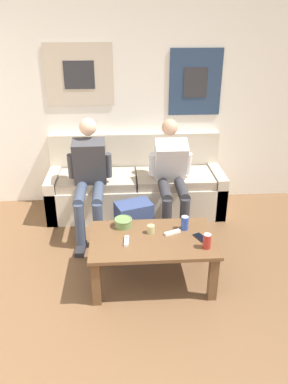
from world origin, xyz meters
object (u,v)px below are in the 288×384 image
at_px(backpack, 134,224).
at_px(game_controller_near_right, 127,241).
at_px(person_seated_adult, 89,175).
at_px(pillar_candle, 151,229).
at_px(coffee_table, 153,246).
at_px(game_controller_near_left, 172,232).
at_px(cell_phone, 201,237).
at_px(couch, 136,187).
at_px(person_seated_teen, 172,173).
at_px(drink_can_red, 207,241).
at_px(drink_can_blue, 185,223).
at_px(ceramic_bowl, 123,222).

xyz_separation_m(backpack, game_controller_near_right, (-0.09, -0.69, 0.24)).
bearing_deg(person_seated_adult, pillar_candle, -56.54).
relative_size(coffee_table, game_controller_near_left, 7.22).
height_order(game_controller_near_left, cell_phone, game_controller_near_left).
relative_size(couch, backpack, 4.62).
xyz_separation_m(person_seated_adult, pillar_candle, (0.57, -0.87, -0.16)).
bearing_deg(game_controller_near_left, person_seated_teen, 83.21).
bearing_deg(pillar_candle, drink_can_red, -30.76).
bearing_deg(drink_can_red, game_controller_near_right, 169.28).
relative_size(person_seated_teen, drink_can_blue, 9.07).
distance_m(couch, ceramic_bowl, 1.18).
relative_size(ceramic_bowl, pillar_candle, 1.89).
bearing_deg(person_seated_teen, game_controller_near_left, -96.79).
distance_m(couch, drink_can_red, 1.63).
bearing_deg(game_controller_near_left, person_seated_adult, 130.30).
height_order(coffee_table, cell_phone, cell_phone).
bearing_deg(person_seated_adult, couch, 39.35).
xyz_separation_m(coffee_table, backpack, (-0.13, 0.64, -0.15)).
relative_size(person_seated_adult, cell_phone, 7.82).
xyz_separation_m(ceramic_bowl, cell_phone, (0.65, -0.24, -0.04)).
bearing_deg(drink_can_blue, ceramic_bowl, 171.20).
height_order(backpack, drink_can_red, drink_can_red).
distance_m(coffee_table, person_seated_adult, 1.15).
distance_m(coffee_table, drink_can_blue, 0.35).
distance_m(couch, person_seated_adult, 0.73).
relative_size(pillar_candle, drink_can_blue, 0.69).
bearing_deg(ceramic_bowl, coffee_table, -40.96).
relative_size(drink_can_red, game_controller_near_left, 0.85).
bearing_deg(coffee_table, drink_can_blue, 23.82).
height_order(couch, pillar_candle, couch).
distance_m(backpack, drink_can_red, 1.03).
bearing_deg(backpack, person_seated_adult, 145.55).
distance_m(couch, drink_can_blue, 1.30).
xyz_separation_m(game_controller_near_left, cell_phone, (0.23, -0.08, -0.01)).
height_order(ceramic_bowl, game_controller_near_left, ceramic_bowl).
relative_size(backpack, game_controller_near_right, 2.98).
relative_size(person_seated_teen, ceramic_bowl, 6.99).
bearing_deg(coffee_table, person_seated_teen, 73.98).
distance_m(person_seated_teen, drink_can_blue, 0.88).
bearing_deg(game_controller_near_right, couch, 84.39).
height_order(backpack, pillar_candle, pillar_candle).
bearing_deg(ceramic_bowl, pillar_candle, -28.38).
height_order(person_seated_teen, game_controller_near_right, person_seated_teen).
xyz_separation_m(drink_can_blue, cell_phone, (0.11, -0.15, -0.06)).
bearing_deg(drink_can_red, ceramic_bowl, 150.07).
bearing_deg(drink_can_red, backpack, 124.15).
height_order(drink_can_blue, cell_phone, drink_can_blue).
height_order(coffee_table, drink_can_red, drink_can_red).
relative_size(backpack, cell_phone, 2.89).
distance_m(drink_can_red, game_controller_near_left, 0.34).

